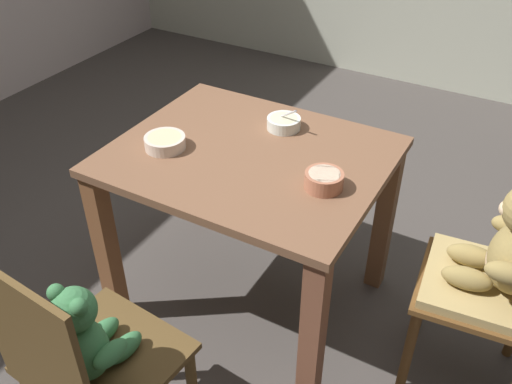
{
  "coord_description": "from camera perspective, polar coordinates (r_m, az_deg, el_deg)",
  "views": [
    {
      "loc": [
        0.87,
        -1.5,
        1.81
      ],
      "look_at": [
        0.0,
        0.05,
        0.53
      ],
      "focal_mm": 39.25,
      "sensor_mm": 36.0,
      "label": 1
    }
  ],
  "objects": [
    {
      "name": "dining_table",
      "position": [
        2.12,
        -0.66,
        0.63
      ],
      "size": [
        0.98,
        0.81,
        0.74
      ],
      "color": "brown",
      "rests_on": "ground_plane"
    },
    {
      "name": "teddy_chair_near_right",
      "position": [
        1.98,
        24.18,
        -6.73
      ],
      "size": [
        0.45,
        0.44,
        0.89
      ],
      "rotation": [
        0.0,
        0.0,
        3.24
      ],
      "color": "brown",
      "rests_on": "ground_plane"
    },
    {
      "name": "porridge_bowl_cream_near_left",
      "position": [
        2.08,
        -9.26,
        5.04
      ],
      "size": [
        0.15,
        0.15,
        0.05
      ],
      "color": "beige",
      "rests_on": "dining_table"
    },
    {
      "name": "ground_plane",
      "position": [
        2.52,
        -0.57,
        -10.86
      ],
      "size": [
        5.2,
        5.2,
        0.04
      ],
      "color": "#46403D"
    },
    {
      "name": "porridge_bowl_terracotta_near_right",
      "position": [
        1.85,
        6.94,
        1.22
      ],
      "size": [
        0.13,
        0.13,
        0.06
      ],
      "color": "#B16C4F",
      "rests_on": "dining_table"
    },
    {
      "name": "porridge_bowl_white_far_center",
      "position": [
        2.19,
        2.85,
        7.06
      ],
      "size": [
        0.13,
        0.13,
        0.11
      ],
      "color": "white",
      "rests_on": "dining_table"
    },
    {
      "name": "teddy_chair_near_front",
      "position": [
        1.71,
        -16.99,
        -15.31
      ],
      "size": [
        0.45,
        0.43,
        0.91
      ],
      "rotation": [
        0.0,
        0.0,
        1.48
      ],
      "color": "brown",
      "rests_on": "ground_plane"
    }
  ]
}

